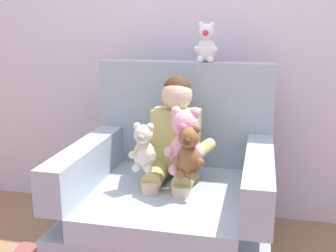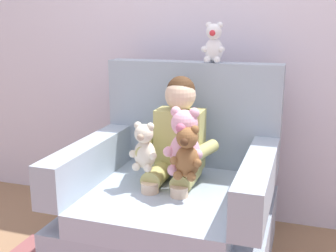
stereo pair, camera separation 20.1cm
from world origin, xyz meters
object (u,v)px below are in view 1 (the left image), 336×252
Objects in this scene: seated_child at (174,145)px; plush_white_on_backrest at (206,44)px; armchair at (173,202)px; plush_brown at (189,153)px; plush_cream at (144,148)px; plush_pink at (185,143)px.

seated_child is 0.64m from plush_white_on_backrest.
armchair is 0.41m from plush_brown.
armchair is at bearing -99.61° from plush_white_on_backrest.
armchair is 4.23× the size of plush_cream.
plush_brown is (0.12, -0.17, 0.35)m from armchair.
plush_brown is 1.17× the size of plush_white_on_backrest.
seated_child is 3.54× the size of plush_white_on_backrest.
plush_white_on_backrest is (0.00, 0.53, 0.50)m from plush_brown.
plush_white_on_backrest is (0.12, 0.36, 0.86)m from armchair.
plush_cream is at bearing 153.72° from plush_brown.
plush_cream is 0.74× the size of plush_pink.
seated_child is 3.23× the size of plush_cream.
plush_white_on_backrest is (0.12, 0.33, 0.53)m from seated_child.
armchair is 1.31× the size of seated_child.
plush_brown is (0.12, -0.20, 0.02)m from seated_child.
plush_cream is 0.22m from plush_pink.
seated_child is 3.02× the size of plush_brown.
seated_child is (-0.00, 0.03, 0.33)m from armchair.
seated_child is 2.38× the size of plush_pink.
armchair is 0.94m from plush_white_on_backrest.
plush_white_on_backrest is at bearing 95.72° from plush_pink.
seated_child is 0.24m from plush_brown.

